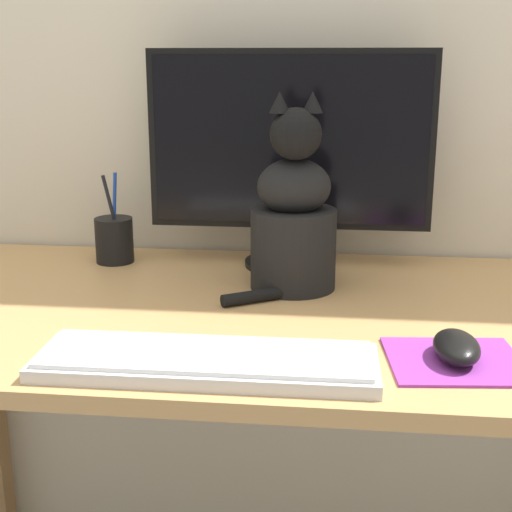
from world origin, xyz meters
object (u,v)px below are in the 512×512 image
(monitor, at_px, (290,152))
(cat, at_px, (293,218))
(computer_mouse_right, at_px, (456,347))
(keyboard, at_px, (206,361))
(pen_cup, at_px, (114,239))

(monitor, xyz_separation_m, cat, (0.02, -0.14, -0.10))
(computer_mouse_right, bearing_deg, monitor, 120.15)
(computer_mouse_right, distance_m, cat, 0.39)
(monitor, relative_size, keyboard, 1.20)
(computer_mouse_right, relative_size, cat, 0.31)
(monitor, height_order, cat, monitor)
(monitor, relative_size, computer_mouse_right, 5.11)
(monitor, distance_m, cat, 0.17)
(keyboard, relative_size, cat, 1.31)
(computer_mouse_right, bearing_deg, cat, 128.54)
(keyboard, height_order, pen_cup, pen_cup)
(keyboard, xyz_separation_m, pen_cup, (-0.27, 0.48, 0.03))
(monitor, distance_m, pen_cup, 0.39)
(monitor, height_order, pen_cup, monitor)
(cat, bearing_deg, monitor, 85.65)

